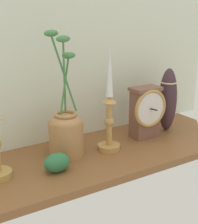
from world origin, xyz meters
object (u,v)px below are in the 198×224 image
candlestick_tall_left (109,114)px  brass_vase_jar (66,130)px  tall_ceramic_vase (168,99)px  mantel_clock (146,111)px

candlestick_tall_left → brass_vase_jar: 15.06cm
candlestick_tall_left → tall_ceramic_vase: size_ratio=1.44×
candlestick_tall_left → tall_ceramic_vase: candlestick_tall_left is taller
brass_vase_jar → candlestick_tall_left: bearing=-13.7°
candlestick_tall_left → mantel_clock: bearing=6.5°
tall_ceramic_vase → candlestick_tall_left: bearing=-172.6°
mantel_clock → brass_vase_jar: brass_vase_jar is taller
candlestick_tall_left → tall_ceramic_vase: (29.64, 3.85, -0.35)cm
candlestick_tall_left → brass_vase_jar: bearing=166.3°
brass_vase_jar → mantel_clock: bearing=-2.6°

